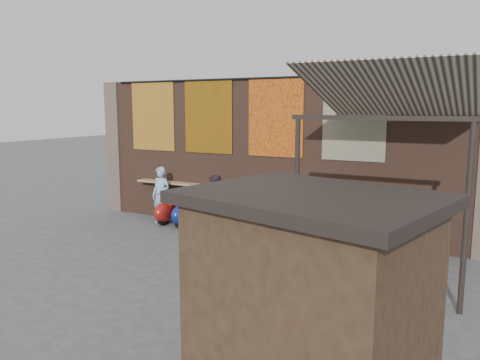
{
  "coord_description": "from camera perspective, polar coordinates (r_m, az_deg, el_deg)",
  "views": [
    {
      "loc": [
        5.12,
        -8.45,
        3.26
      ],
      "look_at": [
        -0.03,
        1.2,
        1.55
      ],
      "focal_mm": 35.0,
      "sensor_mm": 36.0,
      "label": 1
    }
  ],
  "objects": [
    {
      "name": "awning_ledger",
      "position": [
        11.08,
        20.07,
        11.95
      ],
      "size": [
        3.3,
        0.08,
        0.12
      ],
      "primitive_type": "cube",
      "color": "#33261C",
      "rests_on": "brick_wall"
    },
    {
      "name": "stall_sign",
      "position": [
        5.49,
        13.38,
        -8.1
      ],
      "size": [
        1.18,
        0.32,
        0.5
      ],
      "primitive_type": "cube",
      "rotation": [
        0.0,
        0.0,
        -0.24
      ],
      "color": "gold",
      "rests_on": "market_stall"
    },
    {
      "name": "stall_shelf",
      "position": [
        5.78,
        13.08,
        -16.02
      ],
      "size": [
        1.75,
        0.51,
        0.06
      ],
      "primitive_type": "cube",
      "rotation": [
        0.0,
        0.0,
        -0.24
      ],
      "color": "#473321",
      "rests_on": "market_stall"
    },
    {
      "name": "shopper_navy",
      "position": [
        9.25,
        10.46,
        -6.15
      ],
      "size": [
        1.11,
        0.82,
        1.76
      ],
      "primitive_type": "imported",
      "rotation": [
        0.0,
        0.0,
        3.58
      ],
      "color": "black",
      "rests_on": "ground"
    },
    {
      "name": "shopper_tan",
      "position": [
        9.72,
        9.92,
        -6.17
      ],
      "size": [
        0.76,
        0.87,
        1.51
      ],
      "primitive_type": "imported",
      "rotation": [
        0.0,
        0.0,
        1.11
      ],
      "color": "#856654",
      "rests_on": "ground"
    },
    {
      "name": "diner_right",
      "position": [
        12.03,
        -2.91,
        -3.05
      ],
      "size": [
        0.85,
        0.72,
        1.54
      ],
      "primitive_type": "imported",
      "rotation": [
        0.0,
        0.0,
        -0.2
      ],
      "color": "#322730",
      "rests_on": "ground"
    },
    {
      "name": "stall_roof",
      "position": [
        4.62,
        8.78,
        -2.25
      ],
      "size": [
        2.76,
        2.35,
        0.12
      ],
      "primitive_type": "cube",
      "rotation": [
        0.0,
        0.0,
        -0.24
      ],
      "color": "black",
      "rests_on": "market_stall"
    },
    {
      "name": "awning_post_right",
      "position": [
        8.04,
        25.9,
        -4.28
      ],
      "size": [
        0.09,
        0.09,
        3.1
      ],
      "primitive_type": "cylinder",
      "color": "black",
      "rests_on": "ground"
    },
    {
      "name": "scooter_stool_0",
      "position": [
        13.37,
        -8.63,
        -3.52
      ],
      "size": [
        0.39,
        0.86,
        0.81
      ],
      "primitive_type": null,
      "color": "#9F1815",
      "rests_on": "ground"
    },
    {
      "name": "tapestry_orange",
      "position": [
        11.95,
        4.33,
        7.63
      ],
      "size": [
        1.5,
        0.02,
        2.0
      ],
      "primitive_type": "cube",
      "color": "#C15F18",
      "rests_on": "brick_wall"
    },
    {
      "name": "awning_canvas",
      "position": [
        9.5,
        18.55,
        10.21
      ],
      "size": [
        3.2,
        3.28,
        0.97
      ],
      "primitive_type": "cube",
      "rotation": [
        -0.28,
        0.0,
        0.0
      ],
      "color": "beige",
      "rests_on": "brick_wall"
    },
    {
      "name": "awning_header",
      "position": [
        8.02,
        16.55,
        7.26
      ],
      "size": [
        3.0,
        0.08,
        0.08
      ],
      "primitive_type": "cube",
      "color": "black",
      "rests_on": "awning_post_left"
    },
    {
      "name": "eating_counter",
      "position": [
        12.13,
        2.64,
        -1.36
      ],
      "size": [
        8.0,
        0.32,
        0.05
      ],
      "primitive_type": "cube",
      "color": "#9E7A51",
      "rests_on": "brick_wall"
    },
    {
      "name": "scooter_stool_5",
      "position": [
        11.81,
        4.31,
        -5.22
      ],
      "size": [
        0.36,
        0.8,
        0.76
      ],
      "primitive_type": null,
      "color": "#1A6840",
      "rests_on": "ground"
    },
    {
      "name": "tapestry_multi",
      "position": [
        11.29,
        13.73,
        7.34
      ],
      "size": [
        1.5,
        0.02,
        2.0
      ],
      "primitive_type": "cube",
      "color": "#276991",
      "rests_on": "brick_wall"
    },
    {
      "name": "shelf_box",
      "position": [
        11.56,
        8.73,
        -1.21
      ],
      "size": [
        0.65,
        0.27,
        0.25
      ],
      "primitive_type": "cube",
      "color": "white",
      "rests_on": "eating_counter"
    },
    {
      "name": "scooter_stool_4",
      "position": [
        12.03,
        1.23,
        -4.76
      ],
      "size": [
        0.4,
        0.88,
        0.84
      ],
      "primitive_type": null,
      "color": "#AD250D",
      "rests_on": "ground"
    },
    {
      "name": "scooter_stool_8",
      "position": [
        11.19,
        13.39,
        -6.45
      ],
      "size": [
        0.32,
        0.72,
        0.68
      ],
      "primitive_type": null,
      "color": "black",
      "rests_on": "ground"
    },
    {
      "name": "brick_wall",
      "position": [
        12.34,
        3.41,
        3.03
      ],
      "size": [
        10.0,
        0.4,
        4.0
      ],
      "primitive_type": "cube",
      "color": "brown",
      "rests_on": "ground"
    },
    {
      "name": "ground",
      "position": [
        10.41,
        -3.01,
        -9.36
      ],
      "size": [
        70.0,
        70.0,
        0.0
      ],
      "primitive_type": "plane",
      "color": "#474749",
      "rests_on": "ground"
    },
    {
      "name": "scooter_stool_2",
      "position": [
        12.67,
        -3.94,
        -4.28
      ],
      "size": [
        0.35,
        0.79,
        0.75
      ],
      "primitive_type": null,
      "color": "#0C5712",
      "rests_on": "ground"
    },
    {
      "name": "pier_left",
      "position": [
        15.25,
        -14.68,
        3.87
      ],
      "size": [
        0.5,
        0.5,
        4.0
      ],
      "primitive_type": "cube",
      "color": "#4C4238",
      "rests_on": "ground"
    },
    {
      "name": "scooter_stool_9",
      "position": [
        11.02,
        16.55,
        -6.54
      ],
      "size": [
        0.37,
        0.83,
        0.79
      ],
      "primitive_type": null,
      "color": "navy",
      "rests_on": "ground"
    },
    {
      "name": "tapestry_redgold",
      "position": [
        13.99,
        -10.59,
        7.69
      ],
      "size": [
        1.5,
        0.02,
        2.0
      ],
      "primitive_type": "cube",
      "color": "maroon",
      "rests_on": "brick_wall"
    },
    {
      "name": "tapestry_sun",
      "position": [
        12.89,
        -3.91,
        7.73
      ],
      "size": [
        1.5,
        0.02,
        2.0
      ],
      "primitive_type": "cube",
      "color": "#C27A0B",
      "rests_on": "brick_wall"
    },
    {
      "name": "scooter_stool_1",
      "position": [
        12.99,
        -6.57,
        -3.81
      ],
      "size": [
        0.39,
        0.87,
        0.83
      ],
      "primitive_type": null,
      "color": "navy",
      "rests_on": "ground"
    },
    {
      "name": "market_stall",
      "position": [
        5.0,
        8.43,
        -16.06
      ],
      "size": [
        2.45,
        2.06,
        2.31
      ],
      "primitive_type": "cube",
      "rotation": [
        0.0,
        0.0,
        -0.24
      ],
      "color": "black",
      "rests_on": "ground"
    },
    {
      "name": "awning_post_left",
      "position": [
        8.59,
        6.91,
        -2.64
      ],
      "size": [
        0.09,
        0.09,
        3.1
      ],
      "primitive_type": "cylinder",
      "color": "black",
      "rests_on": "ground"
    },
    {
      "name": "scooter_stool_7",
      "position": [
        11.33,
        10.18,
        -6.15
      ],
      "size": [
        0.33,
        0.72,
        0.69
      ],
      "primitive_type": null,
      "color": "#0F4E20",
      "rests_on": "ground"
    },
    {
      "name": "hang_rail",
      "position": [
        12.09,
        3.03,
        12.31
      ],
      "size": [
        9.5,
        0.06,
        0.06
      ],
      "primitive_type": "cylinder",
      "rotation": [
        0.0,
        1.57,
        0.0
      ],
      "color": "black",
      "rests_on": "brick_wall"
    },
    {
      "name": "scooter_stool_6",
      "position": [
        11.56,
        6.94,
        -5.8
      ],
      "size": [
        0.32,
        0.71,
        0.68
      ],
      "primitive_type": null,
      "color": "black",
      "rests_on": "ground"
    },
    {
      "name": "shopper_grey",
      "position": [
        9.12,
        18.89,
        -6.49
      ],
      "size": [
        1.26,
        0.84,
        1.83
      ],
      "primitive_type": "imported",
      "rotation": [
        0.0,
        0.0,
        3.0
      ],
      "color": "slate",
      "rests_on": "ground"
    },
    {
      "name": "scooter_stool_3",
      "position": [
        12.31,
        -1.37,
        -4.42
      ],
      "size": [
        0.4,
        0.89,
        0.84
      ],
      "primitive_type": null,
      "color": "#843F0C",
      "rests_on": "ground"
    },
    {
      "name": "diner_left",
      "position": [
        13.31,
        -9.59,
        -1.84
      ],
      "size": [
        0.62,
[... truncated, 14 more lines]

